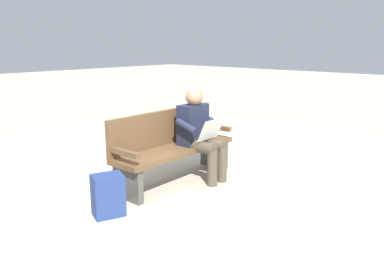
{
  "coord_description": "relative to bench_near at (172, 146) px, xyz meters",
  "views": [
    {
      "loc": [
        3.39,
        3.29,
        1.74
      ],
      "look_at": [
        -0.14,
        0.15,
        0.7
      ],
      "focal_mm": 36.18,
      "sensor_mm": 36.0,
      "label": 1
    }
  ],
  "objects": [
    {
      "name": "person_seated",
      "position": [
        -0.28,
        0.23,
        0.17
      ],
      "size": [
        0.58,
        0.58,
        1.18
      ],
      "rotation": [
        0.0,
        0.0,
        0.02
      ],
      "color": "#1E2338",
      "rests_on": "ground"
    },
    {
      "name": "backpack",
      "position": [
        1.18,
        0.24,
        -0.25
      ],
      "size": [
        0.37,
        0.35,
        0.43
      ],
      "rotation": [
        0.0,
        0.0,
        2.78
      ],
      "color": "navy",
      "rests_on": "ground"
    },
    {
      "name": "ground_plane",
      "position": [
        -0.0,
        0.07,
        -0.46
      ],
      "size": [
        40.0,
        40.0,
        0.0
      ],
      "primitive_type": "plane",
      "color": "#B7AD99"
    },
    {
      "name": "bench_near",
      "position": [
        0.0,
        0.0,
        0.0
      ],
      "size": [
        1.81,
        0.52,
        0.9
      ],
      "rotation": [
        0.0,
        0.0,
        0.02
      ],
      "color": "brown",
      "rests_on": "ground"
    }
  ]
}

